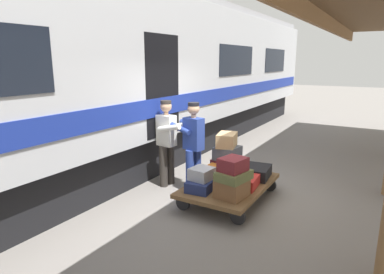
{
  "coord_description": "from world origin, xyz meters",
  "views": [
    {
      "loc": [
        -2.09,
        5.42,
        2.45
      ],
      "look_at": [
        0.77,
        0.59,
        1.15
      ],
      "focal_mm": 31.05,
      "sensor_mm": 36.0,
      "label": 1
    }
  ],
  "objects_px": {
    "porter_by_door": "(167,140)",
    "suitcase_slate_roller": "(227,153)",
    "suitcase_tan_vintage": "(227,140)",
    "porter_in_overalls": "(193,144)",
    "suitcase_brown_leather": "(232,188)",
    "suitcase_orange_carryall": "(216,174)",
    "suitcase_navy_fabric": "(201,185)",
    "suitcase_burgundy_valise": "(228,165)",
    "suitcase_maroon_trunk": "(233,164)",
    "suitcase_olive_duffel": "(234,176)",
    "suitcase_red_plastic": "(244,181)",
    "luggage_cart": "(229,185)",
    "train_car": "(108,79)",
    "suitcase_black_hardshell": "(255,172)",
    "suitcase_gray_aluminum": "(202,174)"
  },
  "relations": [
    {
      "from": "porter_by_door",
      "to": "suitcase_slate_roller",
      "type": "bearing_deg",
      "value": -156.41
    },
    {
      "from": "suitcase_tan_vintage",
      "to": "porter_in_overalls",
      "type": "distance_m",
      "value": 0.67
    },
    {
      "from": "suitcase_brown_leather",
      "to": "suitcase_orange_carryall",
      "type": "bearing_deg",
      "value": -43.81
    },
    {
      "from": "porter_by_door",
      "to": "suitcase_orange_carryall",
      "type": "bearing_deg",
      "value": 177.67
    },
    {
      "from": "suitcase_navy_fabric",
      "to": "suitcase_burgundy_valise",
      "type": "relative_size",
      "value": 1.04
    },
    {
      "from": "suitcase_orange_carryall",
      "to": "suitcase_maroon_trunk",
      "type": "relative_size",
      "value": 1.34
    },
    {
      "from": "suitcase_burgundy_valise",
      "to": "suitcase_maroon_trunk",
      "type": "distance_m",
      "value": 1.27
    },
    {
      "from": "suitcase_olive_duffel",
      "to": "suitcase_red_plastic",
      "type": "bearing_deg",
      "value": -87.42
    },
    {
      "from": "luggage_cart",
      "to": "suitcase_orange_carryall",
      "type": "height_order",
      "value": "suitcase_orange_carryall"
    },
    {
      "from": "luggage_cart",
      "to": "suitcase_olive_duffel",
      "type": "relative_size",
      "value": 3.65
    },
    {
      "from": "suitcase_olive_duffel",
      "to": "porter_in_overalls",
      "type": "height_order",
      "value": "porter_in_overalls"
    },
    {
      "from": "suitcase_brown_leather",
      "to": "porter_by_door",
      "type": "bearing_deg",
      "value": -19.33
    },
    {
      "from": "train_car",
      "to": "suitcase_maroon_trunk",
      "type": "distance_m",
      "value": 3.7
    },
    {
      "from": "suitcase_burgundy_valise",
      "to": "suitcase_red_plastic",
      "type": "bearing_deg",
      "value": 136.19
    },
    {
      "from": "suitcase_black_hardshell",
      "to": "suitcase_olive_duffel",
      "type": "xyz_separation_m",
      "value": [
        -0.02,
        1.06,
        0.26
      ]
    },
    {
      "from": "porter_by_door",
      "to": "suitcase_black_hardshell",
      "type": "bearing_deg",
      "value": -163.46
    },
    {
      "from": "train_car",
      "to": "luggage_cart",
      "type": "height_order",
      "value": "train_car"
    },
    {
      "from": "luggage_cart",
      "to": "porter_in_overalls",
      "type": "xyz_separation_m",
      "value": [
        0.8,
        -0.07,
        0.65
      ]
    },
    {
      "from": "suitcase_navy_fabric",
      "to": "suitcase_brown_leather",
      "type": "xyz_separation_m",
      "value": [
        -0.56,
        0.0,
        0.06
      ]
    },
    {
      "from": "suitcase_burgundy_valise",
      "to": "suitcase_tan_vintage",
      "type": "distance_m",
      "value": 0.51
    },
    {
      "from": "suitcase_maroon_trunk",
      "to": "suitcase_red_plastic",
      "type": "bearing_deg",
      "value": -89.31
    },
    {
      "from": "luggage_cart",
      "to": "suitcase_red_plastic",
      "type": "bearing_deg",
      "value": 180.0
    },
    {
      "from": "suitcase_navy_fabric",
      "to": "suitcase_olive_duffel",
      "type": "bearing_deg",
      "value": -179.61
    },
    {
      "from": "suitcase_red_plastic",
      "to": "suitcase_orange_carryall",
      "type": "xyz_separation_m",
      "value": [
        0.56,
        0.0,
        0.03
      ]
    },
    {
      "from": "suitcase_tan_vintage",
      "to": "luggage_cart",
      "type": "bearing_deg",
      "value": 120.84
    },
    {
      "from": "suitcase_red_plastic",
      "to": "suitcase_brown_leather",
      "type": "bearing_deg",
      "value": 90.0
    },
    {
      "from": "suitcase_tan_vintage",
      "to": "suitcase_slate_roller",
      "type": "bearing_deg",
      "value": 174.27
    },
    {
      "from": "suitcase_burgundy_valise",
      "to": "suitcase_olive_duffel",
      "type": "height_order",
      "value": "suitcase_olive_duffel"
    },
    {
      "from": "luggage_cart",
      "to": "suitcase_slate_roller",
      "type": "bearing_deg",
      "value": -60.67
    },
    {
      "from": "suitcase_black_hardshell",
      "to": "suitcase_brown_leather",
      "type": "bearing_deg",
      "value": 90.0
    },
    {
      "from": "suitcase_red_plastic",
      "to": "suitcase_orange_carryall",
      "type": "relative_size",
      "value": 1.03
    },
    {
      "from": "suitcase_red_plastic",
      "to": "suitcase_tan_vintage",
      "type": "xyz_separation_m",
      "value": [
        0.59,
        -0.52,
        0.55
      ]
    },
    {
      "from": "suitcase_maroon_trunk",
      "to": "suitcase_gray_aluminum",
      "type": "bearing_deg",
      "value": -2.14
    },
    {
      "from": "train_car",
      "to": "suitcase_maroon_trunk",
      "type": "bearing_deg",
      "value": 166.46
    },
    {
      "from": "suitcase_olive_duffel",
      "to": "suitcase_slate_roller",
      "type": "height_order",
      "value": "suitcase_slate_roller"
    },
    {
      "from": "train_car",
      "to": "luggage_cart",
      "type": "distance_m",
      "value": 3.61
    },
    {
      "from": "suitcase_orange_carryall",
      "to": "suitcase_slate_roller",
      "type": "height_order",
      "value": "suitcase_slate_roller"
    },
    {
      "from": "suitcase_gray_aluminum",
      "to": "suitcase_brown_leather",
      "type": "bearing_deg",
      "value": 177.22
    },
    {
      "from": "suitcase_orange_carryall",
      "to": "suitcase_tan_vintage",
      "type": "distance_m",
      "value": 0.74
    },
    {
      "from": "suitcase_red_plastic",
      "to": "suitcase_tan_vintage",
      "type": "relative_size",
      "value": 1.13
    },
    {
      "from": "suitcase_gray_aluminum",
      "to": "porter_in_overalls",
      "type": "height_order",
      "value": "porter_in_overalls"
    },
    {
      "from": "suitcase_black_hardshell",
      "to": "suitcase_olive_duffel",
      "type": "relative_size",
      "value": 1.12
    },
    {
      "from": "suitcase_slate_roller",
      "to": "suitcase_maroon_trunk",
      "type": "relative_size",
      "value": 1.16
    },
    {
      "from": "suitcase_maroon_trunk",
      "to": "porter_by_door",
      "type": "height_order",
      "value": "porter_by_door"
    },
    {
      "from": "suitcase_maroon_trunk",
      "to": "suitcase_black_hardshell",
      "type": "bearing_deg",
      "value": -89.66
    },
    {
      "from": "luggage_cart",
      "to": "suitcase_slate_roller",
      "type": "height_order",
      "value": "suitcase_slate_roller"
    },
    {
      "from": "train_car",
      "to": "suitcase_black_hardshell",
      "type": "height_order",
      "value": "train_car"
    },
    {
      "from": "suitcase_red_plastic",
      "to": "suitcase_slate_roller",
      "type": "distance_m",
      "value": 0.82
    },
    {
      "from": "suitcase_orange_carryall",
      "to": "porter_in_overalls",
      "type": "height_order",
      "value": "porter_in_overalls"
    },
    {
      "from": "luggage_cart",
      "to": "suitcase_tan_vintage",
      "type": "height_order",
      "value": "suitcase_tan_vintage"
    }
  ]
}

